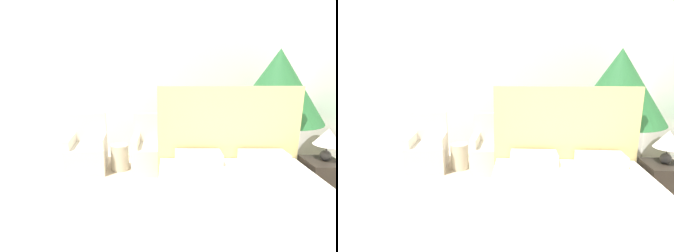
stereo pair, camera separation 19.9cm
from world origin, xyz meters
TOP-DOWN VIEW (x-y plane):
  - wall_back at (0.00, 3.53)m, footprint 10.00×0.06m
  - bed at (0.79, 1.17)m, footprint 1.83×2.00m
  - armchair_near_window_left at (-1.29, 2.77)m, footprint 0.68×0.68m
  - armchair_near_window_right at (-0.25, 2.77)m, footprint 0.61×0.62m
  - potted_palm at (1.66, 2.76)m, footprint 1.37×1.37m
  - nightstand at (1.93, 1.85)m, footprint 0.42×0.45m
  - table_lamp at (1.96, 1.86)m, footprint 0.32×0.32m
  - side_table at (-0.77, 2.78)m, footprint 0.28×0.28m

SIDE VIEW (x-z plane):
  - side_table at x=-0.77m, z-range 0.00..0.41m
  - nightstand at x=1.93m, z-range 0.00..0.51m
  - armchair_near_window_left at x=-1.29m, z-range -0.17..0.72m
  - armchair_near_window_right at x=-0.25m, z-range -0.17..0.72m
  - bed at x=0.79m, z-range -0.42..0.99m
  - table_lamp at x=1.96m, z-range 0.59..0.99m
  - potted_palm at x=1.66m, z-range 0.39..2.28m
  - wall_back at x=0.00m, z-range 0.00..2.90m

